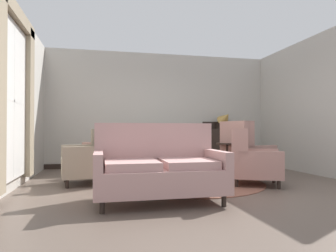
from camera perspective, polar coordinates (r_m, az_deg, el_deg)
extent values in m
plane|color=brown|center=(5.17, 4.88, -11.10)|extent=(8.05, 8.05, 0.00)
cube|color=#BCB7AD|center=(7.89, -1.43, 3.02)|extent=(5.89, 0.08, 2.91)
cube|color=#BCB7AD|center=(5.89, -25.76, 4.44)|extent=(0.08, 4.02, 2.91)
cube|color=#BCB7AD|center=(7.23, 24.92, 3.46)|extent=(0.08, 4.02, 2.91)
cube|color=black|center=(7.87, -1.35, -7.13)|extent=(5.73, 0.03, 0.12)
cylinder|color=brown|center=(5.45, 3.91, -10.50)|extent=(2.61, 2.61, 0.01)
cube|color=silver|center=(5.10, -27.16, 4.25)|extent=(0.03, 1.29, 2.27)
cube|color=white|center=(5.10, -26.96, 4.26)|extent=(0.02, 1.37, 2.35)
cube|color=white|center=(5.09, -26.94, 4.26)|extent=(0.02, 0.04, 2.27)
cube|color=white|center=(5.09, -26.94, 4.26)|extent=(0.02, 1.29, 0.04)
cube|color=gray|center=(5.89, -24.56, 4.05)|extent=(0.10, 0.32, 2.57)
cube|color=gray|center=(5.36, -26.40, 18.21)|extent=(0.10, 1.97, 0.20)
cylinder|color=black|center=(5.55, 1.95, -5.15)|extent=(0.88, 0.88, 0.03)
cylinder|color=black|center=(5.57, 1.95, -7.58)|extent=(0.10, 0.10, 0.44)
cube|color=black|center=(5.64, 4.20, -9.88)|extent=(0.28, 0.09, 0.07)
cube|color=black|center=(5.77, 0.53, -9.67)|extent=(0.17, 0.28, 0.07)
cube|color=black|center=(5.39, 1.55, -10.30)|extent=(0.17, 0.28, 0.07)
cylinder|color=#4C7A66|center=(5.61, 2.15, -4.80)|extent=(0.11, 0.11, 0.02)
ellipsoid|color=#4C7A66|center=(5.61, 2.15, -3.45)|extent=(0.20, 0.20, 0.24)
cylinder|color=#4C7A66|center=(5.60, 2.15, -1.62)|extent=(0.09, 0.09, 0.12)
torus|color=#4C7A66|center=(5.60, 2.15, -1.02)|extent=(0.15, 0.15, 0.02)
cube|color=tan|center=(3.94, -1.58, -10.01)|extent=(1.64, 0.91, 0.30)
cube|color=tan|center=(4.27, -2.55, -3.35)|extent=(1.64, 0.14, 0.58)
cube|color=tan|center=(3.82, -6.82, -7.23)|extent=(0.66, 0.71, 0.10)
cube|color=tan|center=(3.96, 3.70, -7.02)|extent=(0.66, 0.71, 0.10)
cube|color=tan|center=(3.79, -12.93, -6.43)|extent=(0.11, 0.80, 0.21)
cube|color=tan|center=(4.08, 9.23, -6.05)|extent=(0.11, 0.80, 0.21)
cylinder|color=black|center=(3.55, -12.25, -14.67)|extent=(0.06, 0.06, 0.14)
cylinder|color=black|center=(3.84, 10.44, -13.62)|extent=(0.06, 0.06, 0.14)
cylinder|color=black|center=(4.28, -12.29, -12.29)|extent=(0.06, 0.06, 0.14)
cylinder|color=black|center=(4.52, 6.69, -11.68)|extent=(0.06, 0.06, 0.14)
cube|color=tan|center=(6.39, -11.03, -6.43)|extent=(1.06, 1.04, 0.31)
cube|color=tan|center=(6.21, -8.41, -2.44)|extent=(0.50, 0.70, 0.59)
cube|color=tan|center=(6.53, -7.84, -1.75)|extent=(0.22, 0.19, 0.44)
cube|color=tan|center=(5.97, -10.56, -1.82)|extent=(0.22, 0.19, 0.44)
cube|color=tan|center=(6.67, -10.05, -3.83)|extent=(0.64, 0.44, 0.23)
cube|color=tan|center=(6.12, -12.91, -4.09)|extent=(0.64, 0.44, 0.23)
cylinder|color=black|center=(6.82, -12.15, -7.99)|extent=(0.06, 0.06, 0.14)
cylinder|color=black|center=(6.34, -14.85, -8.53)|extent=(0.06, 0.06, 0.14)
cylinder|color=black|center=(6.53, -7.34, -8.33)|extent=(0.06, 0.06, 0.14)
cylinder|color=black|center=(6.02, -9.77, -8.96)|extent=(0.06, 0.06, 0.14)
cube|color=tan|center=(6.39, 14.79, -6.46)|extent=(1.03, 0.93, 0.31)
cube|color=tan|center=(6.12, 12.29, -2.19)|extent=(0.33, 0.74, 0.66)
cube|color=tan|center=(5.94, 14.90, -1.46)|extent=(0.22, 0.15, 0.50)
cube|color=tan|center=(6.41, 11.09, -1.43)|extent=(0.22, 0.15, 0.50)
cube|color=tan|center=(6.18, 17.10, -4.36)|extent=(0.76, 0.30, 0.18)
cube|color=tan|center=(6.63, 13.26, -4.13)|extent=(0.76, 0.30, 0.18)
cylinder|color=black|center=(6.46, 18.84, -8.37)|extent=(0.06, 0.06, 0.14)
cylinder|color=black|center=(6.85, 15.36, -7.95)|extent=(0.06, 0.06, 0.14)
cylinder|color=black|center=(5.97, 14.16, -9.01)|extent=(0.06, 0.06, 0.14)
cylinder|color=black|center=(6.40, 10.72, -8.48)|extent=(0.06, 0.06, 0.14)
cube|color=gray|center=(5.47, -15.21, -7.39)|extent=(0.88, 0.87, 0.31)
cube|color=gray|center=(5.47, -11.83, -3.12)|extent=(0.25, 0.79, 0.50)
cube|color=gray|center=(5.79, -13.22, -2.40)|extent=(0.21, 0.13, 0.38)
cube|color=gray|center=(5.13, -12.25, -2.60)|extent=(0.21, 0.13, 0.38)
cube|color=gray|center=(5.77, -16.01, -4.43)|extent=(0.69, 0.19, 0.21)
cube|color=gray|center=(5.10, -15.40, -4.91)|extent=(0.69, 0.19, 0.21)
cylinder|color=black|center=(5.78, -18.63, -9.27)|extent=(0.06, 0.06, 0.14)
cylinder|color=black|center=(5.17, -18.39, -10.27)|extent=(0.06, 0.06, 0.14)
cylinder|color=black|center=(5.83, -12.42, -9.21)|extent=(0.06, 0.06, 0.14)
cylinder|color=black|center=(5.23, -11.45, -10.18)|extent=(0.06, 0.06, 0.14)
cube|color=tan|center=(5.38, 16.17, -7.72)|extent=(1.03, 0.99, 0.27)
cube|color=tan|center=(5.33, 12.57, -3.40)|extent=(0.43, 0.72, 0.55)
cube|color=tan|center=(5.02, 13.64, -2.81)|extent=(0.22, 0.17, 0.42)
cube|color=tan|center=(5.64, 13.45, -2.59)|extent=(0.22, 0.17, 0.42)
cube|color=tan|center=(5.05, 16.99, -5.58)|extent=(0.68, 0.38, 0.19)
cube|color=tan|center=(5.67, 16.44, -5.06)|extent=(0.68, 0.38, 0.19)
cylinder|color=black|center=(5.16, 20.06, -10.28)|extent=(0.06, 0.06, 0.14)
cylinder|color=black|center=(5.72, 19.25, -9.36)|extent=(0.06, 0.06, 0.14)
cylinder|color=black|center=(5.11, 12.75, -10.40)|extent=(0.06, 0.06, 0.14)
cylinder|color=black|center=(5.67, 12.67, -9.45)|extent=(0.06, 0.06, 0.14)
cube|color=gray|center=(6.91, -2.00, -6.08)|extent=(0.87, 0.97, 0.30)
cube|color=gray|center=(6.56, -0.87, -2.43)|extent=(0.74, 0.28, 0.60)
cube|color=gray|center=(6.77, 1.28, -1.77)|extent=(0.14, 0.22, 0.46)
cube|color=gray|center=(6.53, -3.70, -1.80)|extent=(0.14, 0.22, 0.46)
cube|color=gray|center=(7.06, 0.21, -3.91)|extent=(0.24, 0.75, 0.21)
cube|color=gray|center=(6.83, -4.60, -4.01)|extent=(0.24, 0.75, 0.21)
cylinder|color=black|center=(7.36, -0.93, -7.49)|extent=(0.06, 0.06, 0.14)
cylinder|color=black|center=(7.16, -5.14, -7.67)|extent=(0.06, 0.06, 0.14)
cylinder|color=black|center=(6.74, 1.34, -8.11)|extent=(0.06, 0.06, 0.14)
cylinder|color=black|center=(6.52, -3.22, -8.35)|extent=(0.06, 0.06, 0.14)
cylinder|color=black|center=(6.18, 11.13, -3.26)|extent=(0.45, 0.45, 0.03)
cylinder|color=black|center=(6.20, 11.14, -6.37)|extent=(0.07, 0.07, 0.64)
cylinder|color=black|center=(6.24, 11.15, -9.13)|extent=(0.29, 0.29, 0.04)
cube|color=black|center=(8.06, 10.07, -3.60)|extent=(0.93, 0.40, 0.87)
cube|color=black|center=(8.21, 9.58, 0.12)|extent=(0.93, 0.04, 0.19)
cube|color=black|center=(7.81, 7.66, -7.25)|extent=(0.06, 0.06, 0.10)
cube|color=black|center=(8.13, 13.21, -6.98)|extent=(0.06, 0.06, 0.10)
cube|color=black|center=(8.08, 6.93, -7.03)|extent=(0.06, 0.06, 0.10)
cube|color=black|center=(8.40, 12.33, -6.79)|extent=(0.06, 0.06, 0.10)
cube|color=black|center=(8.03, 10.12, -0.03)|extent=(0.24, 0.24, 0.14)
cone|color=#B28942|center=(7.99, 10.73, 1.54)|extent=(0.43, 0.50, 0.43)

